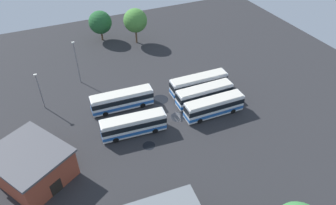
% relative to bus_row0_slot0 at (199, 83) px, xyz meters
% --- Properties ---
extents(ground_plane, '(93.45, 93.45, 0.00)m').
position_rel_bus_row0_slot0_xyz_m(ground_plane, '(8.08, 3.17, -1.83)').
color(ground_plane, '#28282B').
extents(bus_row0_slot0, '(11.58, 2.86, 3.46)m').
position_rel_bus_row0_slot0_xyz_m(bus_row0_slot0, '(0.00, 0.00, 0.00)').
color(bus_row0_slot0, silver).
rests_on(bus_row0_slot0, ground_plane).
extents(bus_row0_slot1, '(10.91, 2.68, 3.46)m').
position_rel_bus_row0_slot0_xyz_m(bus_row0_slot1, '(0.75, 3.60, -0.00)').
color(bus_row0_slot1, silver).
rests_on(bus_row0_slot1, ground_plane).
extents(bus_row0_slot2, '(10.99, 2.75, 3.46)m').
position_rel_bus_row0_slot0_xyz_m(bus_row0_slot2, '(0.96, 7.47, -0.00)').
color(bus_row0_slot2, silver).
rests_on(bus_row0_slot2, ground_plane).
extents(bus_row1_slot0, '(11.43, 3.16, 3.46)m').
position_rel_bus_row0_slot0_xyz_m(bus_row1_slot0, '(15.31, -0.95, -0.00)').
color(bus_row1_slot0, silver).
rests_on(bus_row1_slot0, ground_plane).
extents(bus_row1_slot2, '(11.02, 3.49, 3.46)m').
position_rel_bus_row0_slot0_xyz_m(bus_row1_slot2, '(15.65, 6.28, -0.00)').
color(bus_row1_slot2, silver).
rests_on(bus_row1_slot2, ground_plane).
extents(depot_building, '(12.91, 13.44, 4.97)m').
position_rel_bus_row0_slot0_xyz_m(depot_building, '(31.81, 9.08, 0.68)').
color(depot_building, '#99422D').
rests_on(depot_building, ground_plane).
extents(lamp_post_by_building, '(0.56, 0.28, 9.16)m').
position_rel_bus_row0_slot0_xyz_m(lamp_post_by_building, '(20.63, -12.67, 3.17)').
color(lamp_post_by_building, slate).
rests_on(lamp_post_by_building, ground_plane).
extents(lamp_post_near_entrance, '(0.56, 0.28, 7.35)m').
position_rel_bus_row0_slot0_xyz_m(lamp_post_near_entrance, '(28.49, -6.96, 2.25)').
color(lamp_post_near_entrance, slate).
rests_on(lamp_post_near_entrance, ground_plane).
extents(tree_west_edge, '(5.72, 5.72, 8.67)m').
position_rel_bus_row0_slot0_xyz_m(tree_west_edge, '(4.13, -24.62, 3.96)').
color(tree_west_edge, brown).
rests_on(tree_west_edge, ground_plane).
extents(tree_south_edge, '(5.63, 5.63, 7.50)m').
position_rel_bus_row0_slot0_xyz_m(tree_south_edge, '(11.58, -29.55, 2.84)').
color(tree_south_edge, brown).
rests_on(tree_south_edge, ground_plane).
extents(puddle_back_corner, '(2.83, 2.83, 0.01)m').
position_rel_bus_row0_slot0_xyz_m(puddle_back_corner, '(7.01, 5.61, -1.83)').
color(puddle_back_corner, black).
rests_on(puddle_back_corner, ground_plane).
extents(puddle_front_lane, '(2.05, 2.05, 0.01)m').
position_rel_bus_row0_slot0_xyz_m(puddle_front_lane, '(14.47, 10.07, -1.83)').
color(puddle_front_lane, black).
rests_on(puddle_front_lane, ground_plane).
extents(puddle_near_shelter, '(3.08, 3.08, 0.01)m').
position_rel_bus_row0_slot0_xyz_m(puddle_near_shelter, '(7.98, -0.46, -1.83)').
color(puddle_near_shelter, black).
rests_on(puddle_near_shelter, ground_plane).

